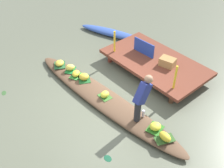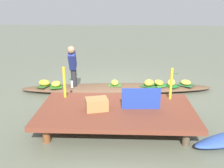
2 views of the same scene
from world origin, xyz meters
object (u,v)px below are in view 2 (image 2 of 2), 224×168
(vendor_boat, at_px, (117,88))
(banana_bunch_1, at_px, (56,84))
(produce_crate, at_px, (97,104))
(market_banner, at_px, (141,99))
(banana_bunch_4, at_px, (171,83))
(banana_bunch_6, at_px, (44,83))
(vendor_person, at_px, (73,63))
(banana_bunch_5, at_px, (186,82))
(banana_bunch_0, at_px, (159,83))
(banana_bunch_2, at_px, (115,83))
(water_bottle, at_px, (72,84))
(banana_bunch_3, at_px, (149,83))

(vendor_boat, xyz_separation_m, banana_bunch_1, (1.71, 0.20, 0.18))
(produce_crate, bearing_deg, market_banner, -175.05)
(banana_bunch_1, bearing_deg, banana_bunch_4, -176.39)
(banana_bunch_6, bearing_deg, vendor_person, 175.34)
(banana_bunch_5, bearing_deg, banana_bunch_0, 5.33)
(vendor_boat, height_order, vendor_person, vendor_person)
(banana_bunch_6, relative_size, vendor_person, 0.27)
(banana_bunch_1, relative_size, produce_crate, 0.62)
(banana_bunch_0, bearing_deg, banana_bunch_4, 175.28)
(vendor_person, bearing_deg, banana_bunch_1, -0.21)
(vendor_boat, distance_m, banana_bunch_0, 1.21)
(banana_bunch_1, bearing_deg, vendor_person, 179.79)
(banana_bunch_6, bearing_deg, market_banner, 143.00)
(banana_bunch_2, xyz_separation_m, market_banner, (-0.60, 2.07, 0.34))
(banana_bunch_1, bearing_deg, banana_bunch_5, -175.25)
(banana_bunch_2, bearing_deg, water_bottle, 12.25)
(banana_bunch_4, height_order, market_banner, market_banner)
(banana_bunch_2, bearing_deg, banana_bunch_0, -177.42)
(market_banner, bearing_deg, banana_bunch_0, -110.35)
(banana_bunch_2, distance_m, vendor_person, 1.31)
(banana_bunch_6, relative_size, water_bottle, 1.59)
(banana_bunch_4, distance_m, water_bottle, 2.80)
(vendor_boat, xyz_separation_m, banana_bunch_3, (-0.91, 0.04, 0.19))
(vendor_boat, bearing_deg, banana_bunch_1, 2.88)
(banana_bunch_3, xyz_separation_m, vendor_person, (2.12, 0.16, 0.58))
(banana_bunch_5, distance_m, produce_crate, 3.28)
(banana_bunch_2, height_order, banana_bunch_4, banana_bunch_4)
(banana_bunch_0, bearing_deg, produce_crate, 54.74)
(water_bottle, bearing_deg, banana_bunch_4, -174.18)
(vendor_boat, xyz_separation_m, produce_crate, (0.36, 2.17, 0.41))
(water_bottle, bearing_deg, vendor_boat, -167.42)
(vendor_boat, height_order, banana_bunch_4, banana_bunch_4)
(water_bottle, bearing_deg, produce_crate, 114.93)
(water_bottle, distance_m, market_banner, 2.57)
(banana_bunch_1, xyz_separation_m, vendor_person, (-0.50, 0.00, 0.60))
(banana_bunch_1, distance_m, water_bottle, 0.48)
(banana_bunch_2, bearing_deg, vendor_boat, -161.35)
(produce_crate, bearing_deg, vendor_person, -66.64)
(banana_bunch_1, relative_size, vendor_person, 0.23)
(banana_bunch_0, distance_m, banana_bunch_3, 0.30)
(banana_bunch_2, distance_m, banana_bunch_3, 0.97)
(banana_bunch_3, bearing_deg, water_bottle, 6.21)
(produce_crate, bearing_deg, banana_bunch_2, -97.89)
(banana_bunch_3, distance_m, market_banner, 2.11)
(vendor_boat, height_order, banana_bunch_0, banana_bunch_0)
(banana_bunch_0, bearing_deg, vendor_person, 5.59)
(banana_bunch_4, height_order, banana_bunch_5, banana_bunch_4)
(banana_bunch_3, bearing_deg, market_banner, 79.84)
(banana_bunch_4, bearing_deg, banana_bunch_5, -166.82)
(banana_bunch_1, relative_size, banana_bunch_4, 0.98)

